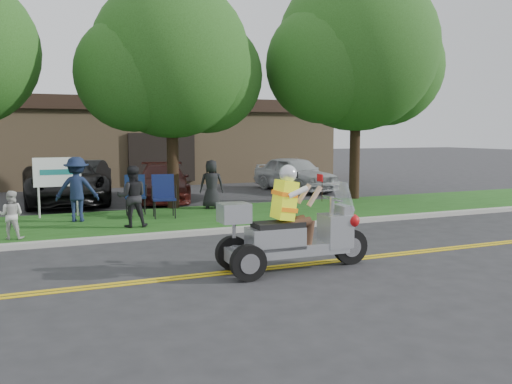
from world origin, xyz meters
name	(u,v)px	position (x,y,z in m)	size (l,w,h in m)	color
ground	(246,263)	(0.00, 0.00, 0.00)	(120.00, 120.00, 0.00)	#28282B
centerline_near	(258,270)	(0.00, -0.58, 0.01)	(60.00, 0.10, 0.01)	gold
centerline_far	(254,268)	(0.00, -0.42, 0.01)	(60.00, 0.10, 0.01)	gold
curb	(197,233)	(0.00, 3.05, 0.06)	(60.00, 0.25, 0.12)	#A8A89E
grass_verge	(174,219)	(0.00, 5.20, 0.06)	(60.00, 4.00, 0.10)	#1A4312
commercial_building	(143,140)	(2.00, 18.98, 2.01)	(18.00, 8.20, 4.00)	#9E7F5B
tree_mid	(173,66)	(0.55, 7.23, 4.43)	(5.88, 4.80, 7.05)	#332114
tree_right	(358,57)	(7.06, 7.03, 5.03)	(6.86, 5.60, 8.07)	#332114
business_sign	(57,175)	(-2.90, 6.60, 1.26)	(1.25, 0.06, 1.75)	silver
trike_scooter	(290,234)	(0.53, -0.76, 0.66)	(2.87, 0.96, 1.88)	black
lawn_chair_a	(164,193)	(-0.22, 5.47, 0.76)	(0.70, 0.72, 1.17)	black
lawn_chair_b	(135,192)	(-0.81, 6.48, 0.73)	(0.67, 0.69, 1.11)	black
spectator_adult_mid	(132,196)	(-1.31, 4.19, 0.86)	(0.74, 0.57, 1.52)	black
spectator_chair_a	(77,189)	(-2.48, 5.62, 0.95)	(1.09, 0.63, 1.69)	#172241
spectator_chair_b	(212,184)	(1.54, 6.55, 0.85)	(0.73, 0.48, 1.49)	black
child_right	(11,215)	(-4.03, 3.70, 0.64)	(0.52, 0.40, 1.07)	beige
parked_car_left	(78,181)	(-2.00, 10.72, 0.72)	(1.52, 4.37, 1.44)	#29292B
parked_car_mid	(64,181)	(-2.50, 10.43, 0.78)	(2.59, 5.61, 1.56)	black
parked_car_right	(162,182)	(0.80, 9.88, 0.66)	(1.84, 4.52, 1.31)	#43140F
parked_car_far_right	(295,174)	(6.61, 10.84, 0.72)	(1.71, 4.24, 1.44)	#AFB2B6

